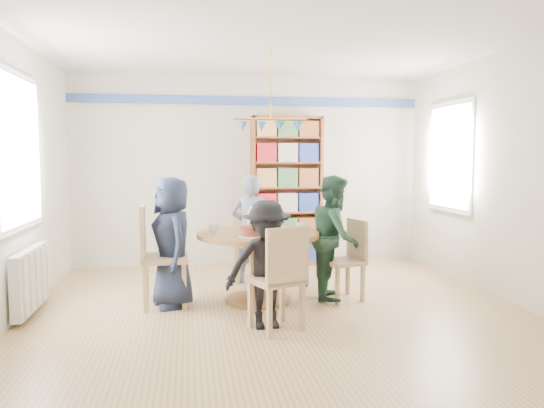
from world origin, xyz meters
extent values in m
plane|color=tan|center=(0.00, 0.00, 0.00)|extent=(5.00, 5.00, 0.00)
plane|color=white|center=(0.00, 0.00, 2.70)|extent=(5.00, 5.00, 0.00)
plane|color=beige|center=(0.00, 2.50, 1.35)|extent=(5.00, 0.00, 5.00)
plane|color=beige|center=(0.00, -2.50, 1.35)|extent=(5.00, 0.00, 5.00)
plane|color=beige|center=(-2.50, 0.00, 1.35)|extent=(0.00, 5.00, 5.00)
plane|color=beige|center=(2.50, 0.00, 1.35)|extent=(0.00, 5.00, 5.00)
cube|color=#334C8D|center=(0.00, 2.48, 2.35)|extent=(5.00, 0.02, 0.12)
cube|color=white|center=(-2.48, 0.30, 1.60)|extent=(0.03, 1.32, 1.52)
cube|color=white|center=(-2.46, 0.30, 1.60)|extent=(0.01, 1.20, 1.40)
cube|color=white|center=(2.48, 1.30, 1.55)|extent=(0.03, 1.12, 1.42)
cube|color=white|center=(2.46, 1.30, 1.55)|extent=(0.01, 1.00, 1.30)
cylinder|color=gold|center=(0.00, 0.50, 2.33)|extent=(0.01, 0.01, 0.75)
cylinder|color=gold|center=(0.00, 0.50, 1.95)|extent=(0.80, 0.02, 0.02)
cone|color=#436FBE|center=(-0.30, 0.50, 1.87)|extent=(0.11, 0.11, 0.10)
cone|color=#436FBE|center=(-0.10, 0.50, 1.87)|extent=(0.11, 0.11, 0.10)
cone|color=#436FBE|center=(0.10, 0.50, 1.87)|extent=(0.11, 0.11, 0.10)
cone|color=#436FBE|center=(0.30, 0.50, 1.87)|extent=(0.11, 0.11, 0.10)
cube|color=silver|center=(-2.42, 0.30, 0.35)|extent=(0.10, 1.00, 0.60)
cube|color=silver|center=(-2.36, -0.10, 0.35)|extent=(0.02, 0.06, 0.56)
cube|color=silver|center=(-2.36, 0.10, 0.35)|extent=(0.02, 0.06, 0.56)
cube|color=silver|center=(-2.36, 0.30, 0.35)|extent=(0.02, 0.06, 0.56)
cube|color=silver|center=(-2.36, 0.50, 0.35)|extent=(0.02, 0.06, 0.56)
cube|color=silver|center=(-2.36, 0.70, 0.35)|extent=(0.02, 0.06, 0.56)
cylinder|color=brown|center=(-0.15, 0.41, 0.72)|extent=(1.30, 1.30, 0.05)
cylinder|color=brown|center=(-0.15, 0.41, 0.35)|extent=(0.16, 0.16, 0.70)
cylinder|color=brown|center=(-0.15, 0.41, 0.02)|extent=(0.70, 0.70, 0.04)
cube|color=tan|center=(-1.13, 0.38, 0.50)|extent=(0.49, 0.49, 0.06)
cube|color=tan|center=(-1.34, 0.37, 0.78)|extent=(0.06, 0.47, 0.56)
cube|color=tan|center=(-0.93, 0.20, 0.24)|extent=(0.05, 0.05, 0.48)
cube|color=tan|center=(-0.95, 0.58, 0.24)|extent=(0.05, 0.05, 0.48)
cube|color=tan|center=(-1.31, 0.18, 0.24)|extent=(0.05, 0.05, 0.48)
cube|color=tan|center=(-1.33, 0.56, 0.24)|extent=(0.05, 0.05, 0.48)
cube|color=tan|center=(0.77, 0.35, 0.41)|extent=(0.46, 0.46, 0.05)
cube|color=tan|center=(0.94, 0.39, 0.64)|extent=(0.13, 0.38, 0.46)
cube|color=tan|center=(0.59, 0.47, 0.20)|extent=(0.04, 0.04, 0.39)
cube|color=tan|center=(0.66, 0.16, 0.20)|extent=(0.04, 0.04, 0.39)
cube|color=tan|center=(0.89, 0.54, 0.20)|extent=(0.04, 0.04, 0.39)
cube|color=tan|center=(0.96, 0.24, 0.20)|extent=(0.04, 0.04, 0.39)
cube|color=tan|center=(-0.11, 1.39, 0.47)|extent=(0.45, 0.45, 0.05)
cube|color=tan|center=(-0.10, 1.59, 0.73)|extent=(0.44, 0.06, 0.52)
cube|color=tan|center=(-0.29, 1.22, 0.23)|extent=(0.04, 0.04, 0.45)
cube|color=tan|center=(0.06, 1.21, 0.23)|extent=(0.04, 0.04, 0.45)
cube|color=tan|center=(-0.28, 1.58, 0.23)|extent=(0.04, 0.04, 0.45)
cube|color=tan|center=(0.07, 1.56, 0.23)|extent=(0.04, 0.04, 0.45)
cube|color=tan|center=(-0.11, -0.54, 0.45)|extent=(0.54, 0.54, 0.05)
cube|color=tan|center=(-0.04, -0.72, 0.70)|extent=(0.40, 0.19, 0.50)
cube|color=tan|center=(-0.02, -0.32, 0.21)|extent=(0.05, 0.05, 0.43)
cube|color=tan|center=(-0.33, -0.45, 0.21)|extent=(0.05, 0.05, 0.43)
cube|color=tan|center=(0.11, -0.64, 0.21)|extent=(0.05, 0.05, 0.43)
cube|color=tan|center=(-0.21, -0.76, 0.21)|extent=(0.05, 0.05, 0.43)
imported|color=#171E33|center=(-1.05, 0.36, 0.67)|extent=(0.61, 0.76, 1.35)
imported|color=#1A3526|center=(0.70, 0.42, 0.68)|extent=(0.68, 0.78, 1.35)
imported|color=gray|center=(-0.13, 1.28, 0.67)|extent=(0.55, 0.43, 1.33)
imported|color=black|center=(-0.19, -0.48, 0.58)|extent=(0.77, 0.46, 1.16)
cube|color=brown|center=(0.03, 2.34, 1.06)|extent=(0.04, 0.30, 2.13)
cube|color=brown|center=(1.00, 2.34, 1.06)|extent=(0.04, 0.30, 2.13)
cube|color=brown|center=(0.52, 2.34, 2.11)|extent=(1.01, 0.30, 0.04)
cube|color=brown|center=(0.52, 2.34, 0.03)|extent=(1.01, 0.30, 0.06)
cube|color=brown|center=(0.52, 2.48, 1.06)|extent=(1.01, 0.02, 2.13)
cube|color=brown|center=(0.52, 2.34, 0.41)|extent=(0.95, 0.28, 0.03)
cube|color=brown|center=(0.52, 2.34, 0.76)|extent=(0.95, 0.28, 0.03)
cube|color=brown|center=(0.52, 2.34, 1.11)|extent=(0.95, 0.28, 0.03)
cube|color=brown|center=(0.52, 2.34, 1.47)|extent=(0.95, 0.28, 0.03)
cube|color=brown|center=(0.52, 2.34, 1.82)|extent=(0.95, 0.28, 0.03)
cube|color=maroon|center=(0.22, 2.32, 0.19)|extent=(0.28, 0.22, 0.26)
cube|color=beige|center=(0.52, 2.32, 0.19)|extent=(0.28, 0.22, 0.26)
cube|color=navy|center=(0.82, 2.32, 0.19)|extent=(0.28, 0.22, 0.26)
cube|color=tan|center=(0.22, 2.32, 0.55)|extent=(0.28, 0.22, 0.26)
cube|color=#3A6538|center=(0.52, 2.32, 0.55)|extent=(0.28, 0.22, 0.26)
cube|color=brown|center=(0.82, 2.32, 0.55)|extent=(0.28, 0.22, 0.26)
cube|color=maroon|center=(0.22, 2.32, 0.90)|extent=(0.28, 0.22, 0.26)
cube|color=beige|center=(0.52, 2.32, 0.90)|extent=(0.28, 0.22, 0.26)
cube|color=navy|center=(0.82, 2.32, 0.90)|extent=(0.28, 0.22, 0.26)
cube|color=tan|center=(0.22, 2.32, 1.26)|extent=(0.28, 0.22, 0.26)
cube|color=#3A6538|center=(0.52, 2.32, 1.26)|extent=(0.28, 0.22, 0.26)
cube|color=brown|center=(0.82, 2.32, 1.26)|extent=(0.28, 0.22, 0.26)
cube|color=maroon|center=(0.22, 2.32, 1.61)|extent=(0.28, 0.22, 0.26)
cube|color=beige|center=(0.52, 2.32, 1.61)|extent=(0.28, 0.22, 0.26)
cube|color=navy|center=(0.82, 2.32, 1.61)|extent=(0.28, 0.22, 0.26)
cube|color=tan|center=(0.22, 2.32, 1.95)|extent=(0.28, 0.22, 0.22)
cube|color=#3A6538|center=(0.52, 2.32, 1.95)|extent=(0.28, 0.22, 0.22)
cube|color=brown|center=(0.82, 2.32, 1.95)|extent=(0.28, 0.22, 0.22)
cylinder|color=white|center=(-0.20, 0.49, 0.87)|extent=(0.12, 0.12, 0.23)
sphere|color=white|center=(-0.20, 0.49, 0.98)|extent=(0.09, 0.09, 0.09)
cylinder|color=silver|center=(-0.03, 0.53, 0.89)|extent=(0.07, 0.07, 0.27)
cylinder|color=#436FBE|center=(-0.03, 0.53, 1.03)|extent=(0.03, 0.03, 0.03)
cylinder|color=white|center=(-0.10, 0.68, 0.76)|extent=(0.29, 0.29, 0.01)
cylinder|color=maroon|center=(-0.10, 0.68, 0.81)|extent=(0.23, 0.23, 0.09)
cylinder|color=white|center=(-0.25, 0.12, 0.76)|extent=(0.29, 0.29, 0.01)
cylinder|color=maroon|center=(-0.25, 0.12, 0.81)|extent=(0.23, 0.23, 0.09)
cylinder|color=white|center=(-0.62, 0.41, 0.75)|extent=(0.19, 0.19, 0.01)
imported|color=white|center=(-0.62, 0.41, 0.80)|extent=(0.12, 0.12, 0.09)
cylinder|color=white|center=(0.32, 0.41, 0.75)|extent=(0.19, 0.19, 0.01)
imported|color=white|center=(0.32, 0.41, 0.80)|extent=(0.10, 0.10, 0.09)
cylinder|color=white|center=(-0.15, 0.88, 0.75)|extent=(0.19, 0.19, 0.01)
imported|color=white|center=(-0.15, 0.88, 0.80)|extent=(0.12, 0.12, 0.09)
cylinder|color=white|center=(-0.15, -0.06, 0.75)|extent=(0.19, 0.19, 0.01)
imported|color=white|center=(-0.15, -0.06, 0.80)|extent=(0.10, 0.10, 0.09)
camera|label=1|loc=(-0.88, -5.13, 1.54)|focal=35.00mm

